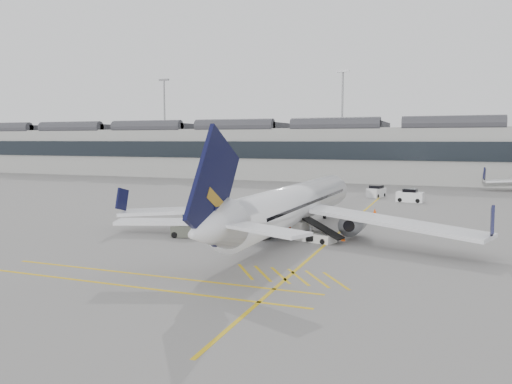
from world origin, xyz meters
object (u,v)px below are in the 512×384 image
(belt_loader, at_px, (311,234))
(ramp_agent_a, at_px, (288,222))
(pushback_tug, at_px, (187,230))
(baggage_cart_a, at_px, (260,227))
(airliner_main, at_px, (292,205))
(ramp_agent_b, at_px, (288,227))

(belt_loader, distance_m, ramp_agent_a, 5.10)
(belt_loader, relative_size, pushback_tug, 1.86)
(ramp_agent_a, relative_size, pushback_tug, 0.60)
(baggage_cart_a, relative_size, pushback_tug, 0.76)
(airliner_main, relative_size, baggage_cart_a, 17.65)
(belt_loader, relative_size, ramp_agent_a, 3.08)
(belt_loader, height_order, pushback_tug, belt_loader)
(airliner_main, height_order, belt_loader, airliner_main)
(airliner_main, xyz_separation_m, belt_loader, (2.10, -1.09, -2.24))
(ramp_agent_a, bearing_deg, pushback_tug, 155.85)
(baggage_cart_a, xyz_separation_m, ramp_agent_b, (2.06, 1.63, -0.11))
(ramp_agent_a, height_order, ramp_agent_b, ramp_agent_b)
(ramp_agent_a, bearing_deg, belt_loader, -114.04)
(ramp_agent_a, bearing_deg, baggage_cart_a, -167.90)
(ramp_agent_b, bearing_deg, ramp_agent_a, -110.12)
(ramp_agent_a, height_order, pushback_tug, ramp_agent_a)
(airliner_main, height_order, baggage_cart_a, airliner_main)
(belt_loader, xyz_separation_m, ramp_agent_b, (-2.38, 0.82, 0.33))
(belt_loader, bearing_deg, pushback_tug, -149.75)
(airliner_main, bearing_deg, pushback_tug, -155.90)
(belt_loader, distance_m, baggage_cart_a, 4.54)
(ramp_agent_b, height_order, pushback_tug, ramp_agent_b)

